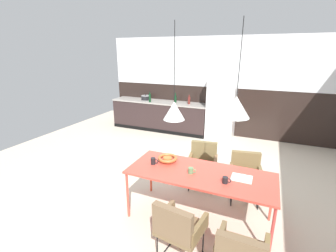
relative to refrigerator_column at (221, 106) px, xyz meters
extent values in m
plane|color=beige|center=(-0.26, -3.03, -0.92)|extent=(8.97, 8.97, 0.00)
cube|color=black|center=(-0.26, 0.36, -0.24)|extent=(6.50, 0.12, 1.37)
cube|color=silver|center=(-0.26, 0.36, 1.13)|extent=(6.50, 0.12, 1.37)
cube|color=#2F2222|center=(-1.87, 0.00, -0.49)|extent=(2.97, 0.60, 0.85)
cube|color=#9D9992|center=(-1.87, 0.00, -0.05)|extent=(3.00, 0.63, 0.04)
cube|color=black|center=(-1.87, -0.30, -0.87)|extent=(2.97, 0.01, 0.10)
cube|color=silver|center=(0.00, 0.00, 0.00)|extent=(0.72, 0.60, 1.84)
cube|color=#DA4839|center=(0.40, -3.52, -0.19)|extent=(1.99, 0.80, 0.03)
cylinder|color=#D34C32|center=(-0.55, -3.16, -0.56)|extent=(0.04, 0.04, 0.72)
cylinder|color=#DA4B3A|center=(1.36, -3.16, -0.56)|extent=(0.04, 0.04, 0.72)
cylinder|color=#D6493A|center=(-0.55, -3.88, -0.56)|extent=(0.04, 0.04, 0.72)
cylinder|color=#D3413D|center=(1.36, -3.88, -0.56)|extent=(0.04, 0.04, 0.72)
cube|color=brown|center=(0.22, -2.68, -0.52)|extent=(0.54, 0.53, 0.06)
cube|color=brown|center=(0.19, -2.48, -0.31)|extent=(0.46, 0.15, 0.36)
cube|color=brown|center=(0.43, -2.64, -0.42)|extent=(0.11, 0.42, 0.14)
cube|color=brown|center=(0.00, -2.71, -0.42)|extent=(0.11, 0.42, 0.14)
cylinder|color=black|center=(0.44, -2.84, -0.73)|extent=(0.02, 0.02, 0.37)
cylinder|color=black|center=(0.05, -2.90, -0.73)|extent=(0.02, 0.02, 0.37)
cylinder|color=black|center=(0.39, -2.46, -0.73)|extent=(0.02, 0.02, 0.37)
cylinder|color=black|center=(-0.01, -2.52, -0.73)|extent=(0.02, 0.02, 0.37)
cylinder|color=black|center=(0.41, -2.65, -0.91)|extent=(0.08, 0.41, 0.02)
cylinder|color=black|center=(0.02, -2.71, -0.91)|extent=(0.08, 0.41, 0.02)
cube|color=brown|center=(0.40, -4.26, -0.50)|extent=(0.54, 0.52, 0.06)
cube|color=brown|center=(0.37, -4.46, -0.29)|extent=(0.46, 0.14, 0.36)
cube|color=brown|center=(0.18, -4.23, -0.40)|extent=(0.11, 0.42, 0.14)
cube|color=brown|center=(0.62, -4.29, -0.40)|extent=(0.11, 0.42, 0.14)
cylinder|color=black|center=(0.23, -4.05, -0.73)|extent=(0.02, 0.02, 0.38)
cylinder|color=black|center=(0.63, -4.10, -0.73)|extent=(0.02, 0.02, 0.38)
cylinder|color=black|center=(0.18, -4.42, -0.73)|extent=(0.02, 0.02, 0.38)
cylinder|color=black|center=(0.20, -4.23, -0.91)|extent=(0.07, 0.41, 0.02)
cube|color=brown|center=(0.96, -2.81, -0.53)|extent=(0.56, 0.54, 0.06)
cube|color=brown|center=(0.92, -2.61, -0.32)|extent=(0.46, 0.16, 0.35)
cube|color=brown|center=(1.17, -2.76, -0.43)|extent=(0.12, 0.42, 0.14)
cube|color=brown|center=(0.74, -2.85, -0.43)|extent=(0.12, 0.42, 0.14)
cylinder|color=black|center=(1.19, -2.96, -0.74)|extent=(0.02, 0.02, 0.36)
cylinder|color=black|center=(0.79, -3.03, -0.74)|extent=(0.02, 0.02, 0.36)
cylinder|color=black|center=(1.12, -2.58, -0.74)|extent=(0.02, 0.02, 0.36)
cylinder|color=black|center=(0.73, -2.65, -0.74)|extent=(0.02, 0.02, 0.36)
cylinder|color=black|center=(1.15, -2.77, -0.91)|extent=(0.09, 0.41, 0.02)
cylinder|color=black|center=(0.76, -2.84, -0.91)|extent=(0.09, 0.41, 0.02)
cube|color=brown|center=(0.85, -4.34, -0.42)|extent=(0.06, 0.42, 0.14)
cylinder|color=black|center=(0.88, -4.15, -0.73)|extent=(0.02, 0.02, 0.37)
cylinder|color=#B2662D|center=(-0.14, -3.38, -0.14)|extent=(0.14, 0.14, 0.07)
torus|color=#B86130|center=(-0.14, -3.38, -0.12)|extent=(0.29, 0.29, 0.05)
cube|color=white|center=(0.88, -3.46, -0.17)|extent=(0.13, 0.21, 0.01)
cube|color=white|center=(1.01, -3.46, -0.17)|extent=(0.13, 0.21, 0.01)
cube|color=beige|center=(0.94, -3.46, -0.16)|extent=(0.01, 0.21, 0.00)
cylinder|color=black|center=(0.76, -3.66, -0.13)|extent=(0.07, 0.07, 0.08)
torus|color=black|center=(0.81, -3.66, -0.13)|extent=(0.06, 0.01, 0.06)
cylinder|color=black|center=(-0.30, -3.54, -0.12)|extent=(0.07, 0.07, 0.10)
torus|color=black|center=(-0.26, -3.54, -0.12)|extent=(0.07, 0.01, 0.07)
cylinder|color=#5B8456|center=(0.29, -3.59, -0.13)|extent=(0.07, 0.07, 0.08)
torus|color=#5B8456|center=(0.34, -3.59, -0.13)|extent=(0.06, 0.01, 0.06)
cylinder|color=black|center=(-2.36, 0.04, 0.04)|extent=(0.27, 0.27, 0.12)
cylinder|color=gray|center=(-2.36, 0.04, 0.10)|extent=(0.28, 0.28, 0.01)
sphere|color=black|center=(-2.36, 0.04, 0.12)|extent=(0.02, 0.02, 0.02)
cylinder|color=#0F3319|center=(-2.08, -0.21, 0.10)|extent=(0.07, 0.07, 0.24)
cylinder|color=#0F3319|center=(-2.08, -0.21, 0.25)|extent=(0.02, 0.02, 0.06)
cylinder|color=maroon|center=(-0.92, -0.02, 0.08)|extent=(0.07, 0.07, 0.21)
cylinder|color=maroon|center=(-0.92, -0.02, 0.21)|extent=(0.03, 0.03, 0.05)
cylinder|color=#0F3319|center=(-1.37, 0.05, 0.07)|extent=(0.07, 0.07, 0.19)
cylinder|color=#0F3319|center=(-1.37, 0.05, 0.21)|extent=(0.03, 0.03, 0.09)
cylinder|color=black|center=(0.00, -3.50, 1.27)|extent=(0.01, 0.01, 0.99)
cone|color=silver|center=(0.00, -3.50, 0.65)|extent=(0.29, 0.29, 0.24)
cylinder|color=black|center=(0.80, -3.54, 1.34)|extent=(0.01, 0.01, 0.85)
cone|color=silver|center=(0.80, -3.54, 0.79)|extent=(0.33, 0.33, 0.25)
camera|label=1|loc=(1.13, -6.33, 1.41)|focal=25.13mm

